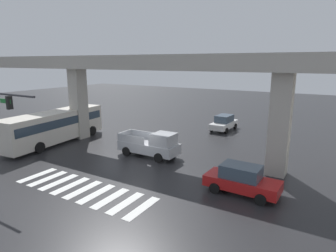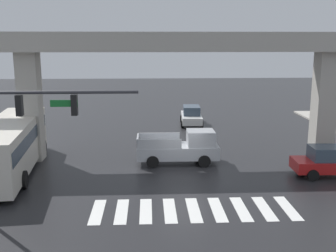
% 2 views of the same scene
% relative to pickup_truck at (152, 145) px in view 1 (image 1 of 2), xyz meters
% --- Properties ---
extents(ground_plane, '(120.00, 120.00, 0.00)m').
position_rel_pickup_truck_xyz_m(ground_plane, '(-0.08, -2.19, -0.99)').
color(ground_plane, '#232326').
extents(crosswalk_stripes, '(9.35, 2.80, 0.01)m').
position_rel_pickup_truck_xyz_m(crosswalk_stripes, '(-0.08, -7.34, -0.98)').
color(crosswalk_stripes, silver).
rests_on(crosswalk_stripes, ground).
extents(elevated_overpass, '(48.32, 2.56, 8.14)m').
position_rel_pickup_truck_xyz_m(elevated_overpass, '(-0.08, 1.30, 6.00)').
color(elevated_overpass, '#ADA89E').
rests_on(elevated_overpass, ground).
extents(pickup_truck, '(5.11, 2.11, 2.08)m').
position_rel_pickup_truck_xyz_m(pickup_truck, '(0.00, 0.00, 0.00)').
color(pickup_truck, '#A8AAAF').
rests_on(pickup_truck, ground).
extents(city_bus, '(3.55, 10.99, 2.99)m').
position_rel_pickup_truck_xyz_m(city_bus, '(-10.22, -1.26, 0.73)').
color(city_bus, beige).
rests_on(city_bus, ground).
extents(sedan_white, '(2.13, 4.38, 1.72)m').
position_rel_pickup_truck_xyz_m(sedan_white, '(1.82, 11.90, -0.14)').
color(sedan_white, silver).
rests_on(sedan_white, ground).
extents(sedan_red, '(4.35, 2.07, 1.72)m').
position_rel_pickup_truck_xyz_m(sedan_red, '(8.29, -2.86, -0.14)').
color(sedan_red, red).
rests_on(sedan_red, ground).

